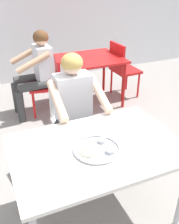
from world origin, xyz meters
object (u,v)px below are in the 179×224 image
diner_foreground (76,105)px  chair_red_right (122,66)px  thali_tray (97,149)px  table_background_red (90,63)px  chair_foreground (70,116)px  patron_background (37,66)px  chair_red_left (50,82)px  table_foreground (97,154)px

diner_foreground → chair_red_right: 1.86m
diner_foreground → thali_tray: bearing=-99.1°
table_background_red → chair_foreground: bearing=-122.8°
thali_tray → diner_foreground: (0.11, 0.72, -0.02)m
diner_foreground → patron_background: size_ratio=1.02×
chair_foreground → patron_background: (-0.09, 1.09, 0.22)m
chair_red_right → patron_background: patron_background is taller
chair_foreground → chair_red_right: 1.70m
table_background_red → chair_red_right: (0.56, 0.04, -0.13)m
chair_foreground → chair_red_left: chair_foreground is taller
thali_tray → chair_red_right: (1.38, 2.07, -0.22)m
table_foreground → chair_red_left: size_ratio=1.57×
thali_tray → patron_background: bearing=89.2°
table_foreground → thali_tray: thali_tray is taller
diner_foreground → table_background_red: diner_foreground is taller
thali_tray → patron_background: patron_background is taller
chair_red_left → chair_foreground: bearing=-93.7°
thali_tray → chair_foreground: bearing=82.8°
chair_red_right → chair_red_left: bearing=-177.3°
thali_tray → chair_red_left: 2.04m
chair_red_left → patron_background: patron_background is taller
diner_foreground → chair_red_right: (1.27, 1.35, -0.21)m
chair_foreground → chair_red_right: size_ratio=0.94×
thali_tray → chair_red_right: bearing=56.2°
chair_red_left → patron_background: size_ratio=0.67×
table_background_red → diner_foreground: bearing=-118.4°
thali_tray → patron_background: size_ratio=0.29×
chair_red_left → chair_red_right: 1.20m
chair_foreground → table_background_red: chair_foreground is taller
diner_foreground → table_background_red: bearing=61.6°
table_background_red → chair_red_right: 0.58m
table_background_red → thali_tray: bearing=-112.1°
diner_foreground → chair_foreground: bearing=89.2°
thali_tray → chair_red_right: chair_red_right is taller
table_foreground → chair_foreground: 0.91m
chair_red_left → chair_red_right: chair_red_right is taller
thali_tray → chair_foreground: 0.97m
patron_background → table_foreground: bearing=-90.3°
chair_red_left → chair_red_right: (1.20, 0.06, 0.05)m
thali_tray → table_background_red: thali_tray is taller
table_foreground → chair_red_right: chair_red_right is taller
thali_tray → table_background_red: (0.82, 2.03, -0.09)m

